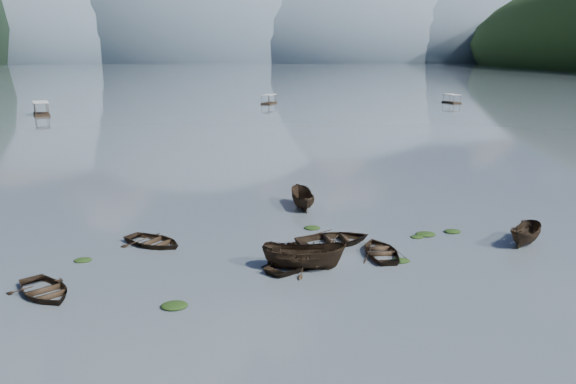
{
  "coord_description": "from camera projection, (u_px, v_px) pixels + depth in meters",
  "views": [
    {
      "loc": [
        -3.45,
        -25.68,
        11.34
      ],
      "look_at": [
        0.0,
        12.0,
        2.0
      ],
      "focal_mm": 35.0,
      "sensor_mm": 36.0,
      "label": 1
    }
  ],
  "objects": [
    {
      "name": "haze_mtn_b",
      "position": [
        200.0,
        61.0,
        892.67
      ],
      "size": [
        520.0,
        520.0,
        340.0
      ],
      "primitive_type": "ellipsoid",
      "color": "#475666",
      "rests_on": "ground"
    },
    {
      "name": "rowboat_4",
      "position": [
        334.0,
        244.0,
        34.43
      ],
      "size": [
        5.25,
        4.21,
        0.97
      ],
      "primitive_type": "imported",
      "rotation": [
        0.0,
        0.0,
        1.77
      ],
      "color": "black",
      "rests_on": "ground"
    },
    {
      "name": "haze_mtn_a",
      "position": [
        70.0,
        61.0,
        874.98
      ],
      "size": [
        520.0,
        520.0,
        280.0
      ],
      "primitive_type": "ellipsoid",
      "color": "#475666",
      "rests_on": "ground"
    },
    {
      "name": "rowboat_3",
      "position": [
        381.0,
        254.0,
        32.6
      ],
      "size": [
        2.9,
        4.02,
        0.82
      ],
      "primitive_type": "imported",
      "rotation": [
        0.0,
        0.0,
        3.16
      ],
      "color": "black",
      "rests_on": "ground"
    },
    {
      "name": "pontoon_centre",
      "position": [
        269.0,
        104.0,
        130.52
      ],
      "size": [
        4.13,
        5.79,
        2.05
      ],
      "primitive_type": null,
      "rotation": [
        0.0,
        0.0,
        -0.4
      ],
      "color": "black",
      "rests_on": "ground"
    },
    {
      "name": "weed_clump_1",
      "position": [
        289.0,
        258.0,
        32.03
      ],
      "size": [
        0.98,
        0.78,
        0.21
      ],
      "primitive_type": "ellipsoid",
      "color": "black",
      "rests_on": "ground"
    },
    {
      "name": "ground_plane",
      "position": [
        310.0,
        289.0,
        27.85
      ],
      "size": [
        2400.0,
        2400.0,
        0.0
      ],
      "primitive_type": "plane",
      "color": "#49535B"
    },
    {
      "name": "pontoon_right",
      "position": [
        451.0,
        103.0,
        132.58
      ],
      "size": [
        3.14,
        5.51,
        1.99
      ],
      "primitive_type": null,
      "rotation": [
        0.0,
        0.0,
        0.2
      ],
      "color": "black",
      "rests_on": "ground"
    },
    {
      "name": "weed_clump_5",
      "position": [
        83.0,
        261.0,
        31.59
      ],
      "size": [
        1.0,
        0.8,
        0.21
      ],
      "primitive_type": "ellipsoid",
      "color": "black",
      "rests_on": "ground"
    },
    {
      "name": "weed_clump_7",
      "position": [
        453.0,
        232.0,
        36.63
      ],
      "size": [
        1.1,
        0.88,
        0.24
      ],
      "primitive_type": "ellipsoid",
      "color": "black",
      "rests_on": "ground"
    },
    {
      "name": "rowboat_8",
      "position": [
        302.0,
        207.0,
        42.58
      ],
      "size": [
        1.77,
        4.22,
        1.6
      ],
      "primitive_type": "imported",
      "rotation": [
        0.0,
        0.0,
        3.19
      ],
      "color": "black",
      "rests_on": "ground"
    },
    {
      "name": "weed_clump_6",
      "position": [
        312.0,
        229.0,
        37.42
      ],
      "size": [
        1.1,
        0.91,
        0.23
      ],
      "primitive_type": "ellipsoid",
      "color": "black",
      "rests_on": "ground"
    },
    {
      "name": "rowboat_0",
      "position": [
        45.0,
        295.0,
        27.16
      ],
      "size": [
        4.73,
        4.94,
        0.83
      ],
      "primitive_type": "imported",
      "rotation": [
        0.0,
        0.0,
        0.65
      ],
      "color": "black",
      "rests_on": "ground"
    },
    {
      "name": "weed_clump_2",
      "position": [
        401.0,
        261.0,
        31.49
      ],
      "size": [
        1.03,
        0.82,
        0.22
      ],
      "primitive_type": "ellipsoid",
      "color": "black",
      "rests_on": "ground"
    },
    {
      "name": "haze_mtn_d",
      "position": [
        432.0,
        61.0,
        926.29
      ],
      "size": [
        520.0,
        520.0,
        220.0
      ],
      "primitive_type": "ellipsoid",
      "color": "#475666",
      "rests_on": "ground"
    },
    {
      "name": "rowboat_1",
      "position": [
        297.0,
        267.0,
        30.75
      ],
      "size": [
        4.95,
        4.9,
        0.84
      ],
      "primitive_type": "imported",
      "rotation": [
        0.0,
        0.0,
        2.32
      ],
      "color": "black",
      "rests_on": "ground"
    },
    {
      "name": "weed_clump_3",
      "position": [
        417.0,
        238.0,
        35.6
      ],
      "size": [
        0.83,
        0.7,
        0.18
      ],
      "primitive_type": "ellipsoid",
      "color": "black",
      "rests_on": "ground"
    },
    {
      "name": "weed_clump_4",
      "position": [
        426.0,
        235.0,
        36.03
      ],
      "size": [
        1.3,
        1.03,
        0.27
      ],
      "primitive_type": "ellipsoid",
      "color": "black",
      "rests_on": "ground"
    },
    {
      "name": "rowboat_5",
      "position": [
        525.0,
        243.0,
        34.48
      ],
      "size": [
        3.6,
        3.69,
        1.45
      ],
      "primitive_type": "imported",
      "rotation": [
        0.0,
        0.0,
        -0.76
      ],
      "color": "black",
      "rests_on": "ground"
    },
    {
      "name": "haze_mtn_c",
      "position": [
        324.0,
        61.0,
        910.36
      ],
      "size": [
        520.0,
        520.0,
        260.0
      ],
      "primitive_type": "ellipsoid",
      "color": "#475666",
      "rests_on": "ground"
    },
    {
      "name": "rowboat_2",
      "position": [
        304.0,
        269.0,
        30.43
      ],
      "size": [
        4.8,
        2.55,
        1.76
      ],
      "primitive_type": "imported",
      "rotation": [
        0.0,
        0.0,
        1.38
      ],
      "color": "black",
      "rests_on": "ground"
    },
    {
      "name": "rowboat_6",
      "position": [
        154.0,
        245.0,
        34.23
      ],
      "size": [
        4.98,
        4.75,
        0.84
      ],
      "primitive_type": "imported",
      "rotation": [
        0.0,
        0.0,
        0.93
      ],
      "color": "black",
      "rests_on": "ground"
    },
    {
      "name": "pontoon_left",
      "position": [
        42.0,
        115.0,
        106.03
      ],
      "size": [
        4.84,
        7.05,
        2.5
      ],
      "primitive_type": null,
      "rotation": [
        0.0,
        0.0,
        0.36
      ],
      "color": "black",
      "rests_on": "ground"
    },
    {
      "name": "weed_clump_0",
      "position": [
        175.0,
        307.0,
        25.82
      ],
      "size": [
        1.25,
        1.02,
        0.27
      ],
      "primitive_type": "ellipsoid",
      "color": "black",
      "rests_on": "ground"
    }
  ]
}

